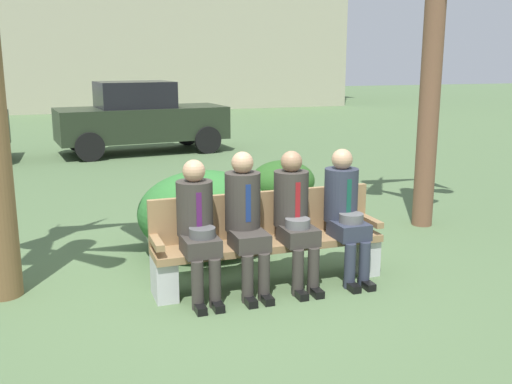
% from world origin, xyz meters
% --- Properties ---
extents(ground_plane, '(80.00, 80.00, 0.00)m').
position_xyz_m(ground_plane, '(0.00, 0.00, 0.00)').
color(ground_plane, '#516B43').
extents(park_bench, '(2.29, 0.44, 0.90)m').
position_xyz_m(park_bench, '(0.31, 0.05, 0.44)').
color(park_bench, '#99754C').
rests_on(park_bench, ground).
extents(seated_man_leftmost, '(0.34, 0.72, 1.29)m').
position_xyz_m(seated_man_leftmost, '(-0.43, -0.09, 0.72)').
color(seated_man_leftmost, '#38332D').
rests_on(seated_man_leftmost, ground).
extents(seated_man_centerleft, '(0.34, 0.72, 1.34)m').
position_xyz_m(seated_man_centerleft, '(0.04, -0.08, 0.75)').
color(seated_man_centerleft, '#38332D').
rests_on(seated_man_centerleft, ground).
extents(seated_man_centerright, '(0.34, 0.72, 1.32)m').
position_xyz_m(seated_man_centerright, '(0.54, -0.09, 0.73)').
color(seated_man_centerright, '#38332D').
rests_on(seated_man_centerright, ground).
extents(seated_man_rightmost, '(0.34, 0.72, 1.31)m').
position_xyz_m(seated_man_rightmost, '(1.08, -0.09, 0.73)').
color(seated_man_rightmost, '#2D3342').
rests_on(seated_man_rightmost, ground).
extents(shrub_near_bench, '(1.02, 0.94, 0.64)m').
position_xyz_m(shrub_near_bench, '(1.75, 3.23, 0.32)').
color(shrub_near_bench, '#2C5C21').
rests_on(shrub_near_bench, ground).
extents(shrub_mid_lawn, '(1.52, 1.39, 0.95)m').
position_xyz_m(shrub_mid_lawn, '(-0.05, 1.16, 0.48)').
color(shrub_mid_lawn, '#2C6A2D').
rests_on(shrub_mid_lawn, ground).
extents(parked_car_far, '(4.03, 2.01, 1.68)m').
position_xyz_m(parked_car_far, '(0.40, 8.92, 0.84)').
color(parked_car_far, '#232D1E').
rests_on(parked_car_far, ground).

